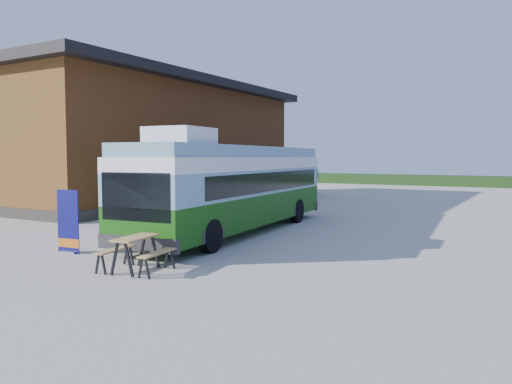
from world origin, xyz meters
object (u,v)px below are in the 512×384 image
Objects in this scene: bus at (236,185)px; person_b at (294,192)px; banner at (68,227)px; person_a at (223,188)px; slurry_tanker at (286,176)px; picnic_table at (136,246)px.

person_b is (-2.62, 10.36, -0.95)m from bus.
banner is at bearing -114.78° from bus.
person_a is at bearing 101.12° from banner.
person_a reaches higher than banner.
slurry_tanker reaches higher than person_b.
banner is 16.33m from person_b.
bus reaches higher than slurry_tanker.
person_a is (-7.88, 15.47, 0.35)m from picnic_table.
banner is at bearing 158.66° from picnic_table.
bus reaches higher than person_a.
slurry_tanker is at bearing 95.20° from banner.
person_a is at bearing -74.55° from slurry_tanker.
banner is (-2.04, -5.96, -1.01)m from bus.
slurry_tanker reaches higher than person_a.
person_a reaches higher than person_b.
slurry_tanker is (-0.00, 8.28, 0.46)m from person_a.
person_b is 7.77m from slurry_tanker.
slurry_tanker is (-4.50, 23.00, 0.70)m from banner.
picnic_table is 0.25× the size of slurry_tanker.
banner is 0.94× the size of person_a.
banner is at bearing 32.45° from person_b.
bus is 6.16× the size of person_a.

